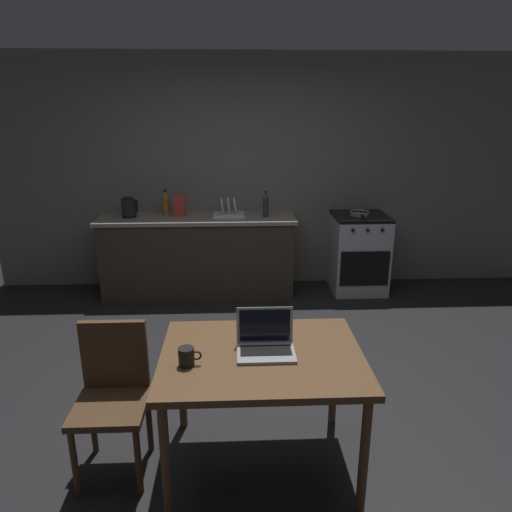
% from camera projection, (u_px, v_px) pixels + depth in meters
% --- Properties ---
extents(ground_plane, '(12.00, 12.00, 0.00)m').
position_uv_depth(ground_plane, '(252.00, 394.00, 3.48)').
color(ground_plane, black).
extents(back_wall, '(6.40, 0.10, 2.63)m').
position_uv_depth(back_wall, '(270.00, 173.00, 5.41)').
color(back_wall, slate).
rests_on(back_wall, ground_plane).
extents(kitchen_counter, '(2.16, 0.64, 0.90)m').
position_uv_depth(kitchen_counter, '(199.00, 255.00, 5.30)').
color(kitchen_counter, '#382D23').
rests_on(kitchen_counter, ground_plane).
extents(stove_oven, '(0.60, 0.62, 0.90)m').
position_uv_depth(stove_oven, '(358.00, 253.00, 5.38)').
color(stove_oven, '#B7BABF').
rests_on(stove_oven, ground_plane).
extents(dining_table, '(1.12, 0.86, 0.74)m').
position_uv_depth(dining_table, '(262.00, 366.00, 2.61)').
color(dining_table, brown).
rests_on(dining_table, ground_plane).
extents(chair, '(0.40, 0.40, 0.88)m').
position_uv_depth(chair, '(113.00, 389.00, 2.67)').
color(chair, '#4C331E').
rests_on(chair, ground_plane).
extents(laptop, '(0.32, 0.25, 0.23)m').
position_uv_depth(laptop, '(266.00, 344.00, 2.59)').
color(laptop, '#99999E').
rests_on(laptop, dining_table).
extents(electric_kettle, '(0.18, 0.16, 0.22)m').
position_uv_depth(electric_kettle, '(129.00, 208.00, 5.10)').
color(electric_kettle, black).
rests_on(electric_kettle, kitchen_counter).
extents(bottle, '(0.06, 0.06, 0.28)m').
position_uv_depth(bottle, '(266.00, 205.00, 5.11)').
color(bottle, '#2D2D33').
rests_on(bottle, kitchen_counter).
extents(frying_pan, '(0.22, 0.39, 0.05)m').
position_uv_depth(frying_pan, '(360.00, 213.00, 5.21)').
color(frying_pan, gray).
rests_on(frying_pan, stove_oven).
extents(coffee_mug, '(0.12, 0.08, 0.10)m').
position_uv_depth(coffee_mug, '(187.00, 357.00, 2.45)').
color(coffee_mug, black).
rests_on(coffee_mug, dining_table).
extents(cereal_box, '(0.13, 0.05, 0.24)m').
position_uv_depth(cereal_box, '(179.00, 205.00, 5.14)').
color(cereal_box, '#B2382D').
rests_on(cereal_box, kitchen_counter).
extents(dish_rack, '(0.34, 0.26, 0.21)m').
position_uv_depth(dish_rack, '(229.00, 212.00, 5.17)').
color(dish_rack, silver).
rests_on(dish_rack, kitchen_counter).
extents(bottle_b, '(0.08, 0.08, 0.28)m').
position_uv_depth(bottle_b, '(166.00, 203.00, 5.19)').
color(bottle_b, '#8C601E').
rests_on(bottle_b, kitchen_counter).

